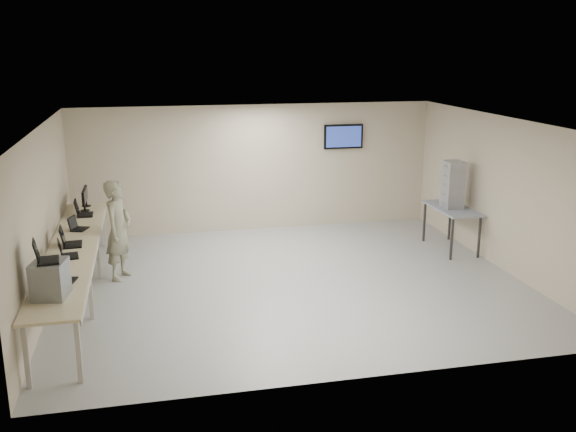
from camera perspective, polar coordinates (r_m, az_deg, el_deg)
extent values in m
cube|color=#A1A1A1|center=(11.37, 0.22, -5.86)|extent=(8.00, 7.00, 0.01)
cube|color=white|center=(10.70, 0.23, 8.30)|extent=(8.00, 7.00, 0.01)
cube|color=#C1AF91|center=(14.31, -2.87, 4.29)|extent=(8.00, 0.01, 2.80)
cube|color=#C1AF91|center=(7.72, 5.99, -5.11)|extent=(8.00, 0.01, 2.80)
cube|color=#C1AF91|center=(10.82, -20.90, -0.17)|extent=(0.01, 7.00, 2.80)
cube|color=#C1AF91|center=(12.44, 18.52, 1.91)|extent=(0.01, 7.00, 2.80)
cube|color=#303030|center=(14.65, 4.90, 7.08)|extent=(0.15, 0.04, 0.15)
cube|color=black|center=(14.61, 4.95, 7.06)|extent=(0.90, 0.06, 0.55)
cube|color=navy|center=(14.58, 4.99, 7.04)|extent=(0.82, 0.01, 0.47)
cube|color=beige|center=(10.91, -18.58, -2.69)|extent=(0.75, 6.00, 0.04)
cube|color=#B9B5AB|center=(10.88, -16.60, -2.74)|extent=(0.02, 6.00, 0.06)
cube|color=#B9B5AB|center=(8.48, -22.25, -11.42)|extent=(0.06, 0.06, 0.86)
cube|color=#B9B5AB|center=(8.39, -18.14, -11.31)|extent=(0.06, 0.06, 0.86)
cube|color=#B9B5AB|center=(10.25, -20.53, -6.66)|extent=(0.06, 0.06, 0.86)
cube|color=#B9B5AB|center=(10.17, -17.17, -6.52)|extent=(0.06, 0.06, 0.86)
cube|color=#B9B5AB|center=(11.93, -19.42, -3.54)|extent=(0.06, 0.06, 0.86)
cube|color=#B9B5AB|center=(11.87, -16.54, -3.40)|extent=(0.06, 0.06, 0.86)
cube|color=#B9B5AB|center=(13.79, -18.53, -1.03)|extent=(0.06, 0.06, 0.86)
cube|color=#B9B5AB|center=(13.73, -16.05, -0.89)|extent=(0.06, 0.06, 0.86)
cube|color=gray|center=(8.78, -20.40, -5.29)|extent=(0.48, 0.52, 0.48)
cube|color=black|center=(8.70, -20.55, -3.73)|extent=(0.31, 0.39, 0.02)
cube|color=black|center=(8.68, -21.50, -2.88)|extent=(0.11, 0.35, 0.26)
cube|color=black|center=(8.68, -21.40, -2.87)|extent=(0.09, 0.31, 0.22)
cube|color=black|center=(9.32, -19.19, -5.52)|extent=(0.32, 0.39, 0.02)
cube|color=black|center=(9.29, -20.03, -4.77)|extent=(0.14, 0.33, 0.25)
cube|color=black|center=(9.29, -19.94, -4.77)|extent=(0.11, 0.29, 0.21)
cube|color=black|center=(10.39, -18.84, -3.40)|extent=(0.30, 0.38, 0.02)
cube|color=black|center=(10.36, -19.59, -2.72)|extent=(0.11, 0.34, 0.25)
cube|color=black|center=(10.36, -19.51, -2.72)|extent=(0.09, 0.29, 0.21)
cube|color=black|center=(10.97, -18.60, -2.42)|extent=(0.32, 0.42, 0.02)
cube|color=black|center=(10.94, -19.43, -1.67)|extent=(0.10, 0.38, 0.29)
cube|color=black|center=(10.94, -19.34, -1.67)|extent=(0.08, 0.34, 0.24)
cube|color=black|center=(11.85, -18.01, -1.12)|extent=(0.32, 0.38, 0.02)
cube|color=black|center=(11.83, -18.61, -0.57)|extent=(0.16, 0.30, 0.23)
cube|color=black|center=(11.83, -18.55, -0.57)|extent=(0.13, 0.26, 0.19)
cube|color=black|center=(12.81, -17.59, 0.10)|extent=(0.30, 0.40, 0.02)
cube|color=black|center=(12.79, -18.28, 0.74)|extent=(0.09, 0.38, 0.28)
cube|color=black|center=(12.79, -18.20, 0.74)|extent=(0.06, 0.33, 0.24)
cylinder|color=black|center=(13.17, -17.61, 0.47)|extent=(0.18, 0.18, 0.01)
cube|color=black|center=(13.15, -17.63, 0.81)|extent=(0.04, 0.03, 0.14)
cube|color=black|center=(13.11, -17.69, 1.57)|extent=(0.05, 0.41, 0.27)
cube|color=black|center=(13.11, -17.58, 1.58)|extent=(0.00, 0.37, 0.23)
cylinder|color=black|center=(13.54, -17.48, 0.87)|extent=(0.18, 0.18, 0.01)
cube|color=black|center=(13.52, -17.50, 1.19)|extent=(0.04, 0.03, 0.14)
cube|color=black|center=(13.48, -17.56, 1.93)|extent=(0.05, 0.41, 0.27)
cube|color=black|center=(13.48, -17.46, 1.94)|extent=(0.00, 0.37, 0.23)
imported|color=gray|center=(11.66, -14.84, -1.22)|extent=(0.65, 0.77, 1.79)
cube|color=gray|center=(13.33, 14.38, 0.66)|extent=(0.68, 1.46, 0.04)
cube|color=#303030|center=(12.78, 14.35, -2.00)|extent=(0.04, 0.04, 0.84)
cube|color=#303030|center=(13.87, 12.03, -0.53)|extent=(0.04, 0.04, 0.84)
cube|color=#303030|center=(13.04, 16.64, -1.81)|extent=(0.04, 0.04, 0.84)
cube|color=#303030|center=(14.11, 14.19, -0.39)|extent=(0.04, 0.04, 0.84)
cube|color=#A1A2A3|center=(13.30, 14.34, 1.14)|extent=(0.36, 0.40, 0.19)
cube|color=#A1A2A3|center=(13.25, 14.39, 1.93)|extent=(0.36, 0.40, 0.19)
cube|color=#A1A2A3|center=(13.21, 14.44, 2.73)|extent=(0.36, 0.40, 0.19)
cube|color=#A1A2A3|center=(13.18, 14.50, 3.54)|extent=(0.36, 0.40, 0.19)
cube|color=#A1A2A3|center=(13.14, 14.55, 4.35)|extent=(0.36, 0.40, 0.19)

